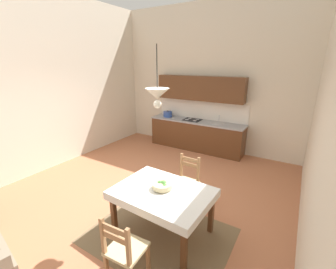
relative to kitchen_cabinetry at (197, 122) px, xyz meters
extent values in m
cube|color=#B7704C|center=(0.16, -2.98, -0.91)|extent=(6.12, 7.10, 0.10)
cube|color=silver|center=(0.16, 0.33, 1.24)|extent=(6.12, 0.12, 4.19)
cube|color=silver|center=(-2.66, -2.98, 1.24)|extent=(0.12, 7.10, 4.19)
cube|color=silver|center=(2.98, -2.98, 1.24)|extent=(0.12, 7.10, 4.19)
cube|color=brown|center=(1.09, -3.72, -0.85)|extent=(2.10, 1.60, 0.01)
cube|color=#56331C|center=(0.01, -0.04, -0.43)|extent=(2.88, 0.60, 0.86)
cube|color=#9E9EA3|center=(0.01, -0.05, 0.02)|extent=(2.91, 0.63, 0.04)
cube|color=white|center=(0.01, 0.26, 0.32)|extent=(2.88, 0.01, 0.55)
cube|color=#56331C|center=(0.01, 0.09, 0.99)|extent=(2.65, 0.34, 0.70)
cube|color=black|center=(0.01, -0.31, -0.81)|extent=(2.84, 0.02, 0.09)
cylinder|color=silver|center=(0.65, -0.04, 0.04)|extent=(0.34, 0.34, 0.02)
cylinder|color=silver|center=(0.65, 0.10, 0.15)|extent=(0.02, 0.02, 0.22)
cube|color=black|center=(-0.14, -0.04, 0.05)|extent=(0.52, 0.42, 0.01)
cylinder|color=silver|center=(-0.27, -0.14, 0.06)|extent=(0.11, 0.11, 0.01)
cylinder|color=silver|center=(-0.01, -0.14, 0.06)|extent=(0.11, 0.11, 0.01)
cylinder|color=silver|center=(-0.27, 0.06, 0.06)|extent=(0.11, 0.11, 0.01)
cylinder|color=silver|center=(-0.01, 0.06, 0.06)|extent=(0.11, 0.11, 0.01)
cylinder|color=#2D4C9E|center=(-1.00, -0.06, 0.12)|extent=(0.28, 0.28, 0.15)
cylinder|color=#2D4C9E|center=(-1.00, -0.06, 0.20)|extent=(0.29, 0.29, 0.02)
sphere|color=black|center=(-1.00, -0.06, 0.23)|extent=(0.04, 0.04, 0.04)
cube|color=#56331C|center=(1.09, -3.62, -0.12)|extent=(1.39, 1.02, 0.02)
cube|color=#56331C|center=(0.45, -4.02, -0.49)|extent=(0.07, 0.07, 0.73)
cube|color=#56331C|center=(1.69, -4.07, -0.49)|extent=(0.07, 0.07, 0.73)
cube|color=#56331C|center=(0.48, -3.17, -0.49)|extent=(0.07, 0.07, 0.73)
cube|color=#56331C|center=(1.72, -3.21, -0.49)|extent=(0.07, 0.07, 0.73)
cube|color=white|center=(1.09, -3.62, -0.10)|extent=(1.45, 1.09, 0.00)
cube|color=white|center=(1.07, -4.13, -0.17)|extent=(1.42, 0.06, 0.12)
cube|color=white|center=(1.11, -3.10, -0.17)|extent=(1.42, 0.06, 0.12)
cube|color=white|center=(0.38, -3.59, -0.17)|extent=(0.04, 1.04, 0.12)
cube|color=white|center=(1.80, -3.64, -0.17)|extent=(0.04, 1.04, 0.12)
cube|color=#D1BC89|center=(1.03, -2.77, -0.43)|extent=(0.43, 0.43, 0.04)
cube|color=#A3754C|center=(1.20, -2.95, -0.65)|extent=(0.05, 0.05, 0.41)
cube|color=#A3754C|center=(0.84, -2.94, -0.65)|extent=(0.05, 0.05, 0.41)
cube|color=#A3754C|center=(1.22, -2.59, -0.39)|extent=(0.05, 0.05, 0.93)
cube|color=#A3754C|center=(0.86, -2.58, -0.39)|extent=(0.05, 0.05, 0.93)
cube|color=#A3754C|center=(1.04, -2.59, -0.01)|extent=(0.32, 0.03, 0.07)
cube|color=#A3754C|center=(1.04, -2.59, -0.12)|extent=(0.32, 0.03, 0.07)
cube|color=#D1BC89|center=(1.13, -4.49, -0.43)|extent=(0.44, 0.44, 0.04)
cube|color=#A3754C|center=(0.94, -4.32, -0.65)|extent=(0.05, 0.05, 0.41)
cube|color=#A3754C|center=(1.30, -4.30, -0.65)|extent=(0.05, 0.05, 0.41)
cube|color=#A3754C|center=(0.96, -4.68, -0.39)|extent=(0.05, 0.05, 0.93)
cube|color=#A3754C|center=(1.32, -4.66, -0.39)|extent=(0.05, 0.05, 0.93)
cube|color=#A3754C|center=(1.14, -4.67, -0.01)|extent=(0.32, 0.04, 0.07)
cube|color=#A3754C|center=(1.14, -4.67, -0.12)|extent=(0.32, 0.04, 0.07)
cylinder|color=beige|center=(1.06, -3.58, -0.09)|extent=(0.17, 0.17, 0.02)
cylinder|color=beige|center=(1.06, -3.58, -0.04)|extent=(0.30, 0.30, 0.07)
sphere|color=#4C8E3D|center=(1.01, -3.57, -0.03)|extent=(0.09, 0.09, 0.09)
sphere|color=#4C8E3D|center=(1.12, -3.60, -0.04)|extent=(0.08, 0.08, 0.08)
sphere|color=#4C8E3D|center=(1.06, -3.55, -0.03)|extent=(0.10, 0.10, 0.10)
cylinder|color=black|center=(1.01, -3.61, 1.65)|extent=(0.01, 0.01, 0.57)
cone|color=silver|center=(1.01, -3.61, 1.32)|extent=(0.32, 0.32, 0.14)
sphere|color=white|center=(1.01, -3.61, 1.18)|extent=(0.11, 0.11, 0.11)
camera|label=1|loc=(2.67, -6.05, 1.71)|focal=23.84mm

